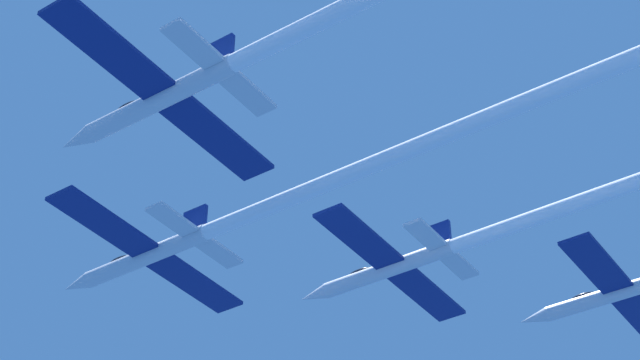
# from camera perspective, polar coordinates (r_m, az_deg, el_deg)

# --- Properties ---
(jet_lead) EXTENTS (17.44, 65.33, 2.89)m
(jet_lead) POSITION_cam_1_polar(r_m,az_deg,el_deg) (63.47, 4.28, 1.44)
(jet_lead) COLOR silver
(jet_right_wing) EXTENTS (17.44, 59.22, 2.89)m
(jet_right_wing) POSITION_cam_1_polar(r_m,az_deg,el_deg) (71.60, 15.68, -0.45)
(jet_right_wing) COLOR silver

